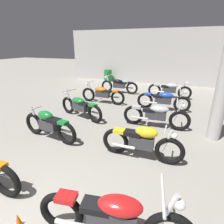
# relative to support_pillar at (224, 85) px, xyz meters

# --- Properties ---
(back_wall) EXTENTS (12.70, 0.24, 3.60)m
(back_wall) POSITION_rel_support_pillar_xyz_m (-3.04, 7.66, 0.20)
(back_wall) COLOR #BCBAB7
(back_wall) RESTS_ON ground
(support_pillar) EXTENTS (0.36, 0.36, 3.20)m
(support_pillar) POSITION_rel_support_pillar_xyz_m (0.00, 0.00, 0.00)
(support_pillar) COLOR #BCBAB7
(support_pillar) RESTS_ON ground
(motorcycle_left_row_1) EXTENTS (1.97, 0.50, 0.88)m
(motorcycle_left_row_1) POSITION_rel_support_pillar_xyz_m (-4.44, -1.78, -1.14)
(motorcycle_left_row_1) COLOR black
(motorcycle_left_row_1) RESTS_ON ground
(motorcycle_left_row_2) EXTENTS (2.09, 0.91, 0.97)m
(motorcycle_left_row_2) POSITION_rel_support_pillar_xyz_m (-4.46, -0.01, -1.15)
(motorcycle_left_row_2) COLOR black
(motorcycle_left_row_2) RESTS_ON ground
(motorcycle_left_row_3) EXTENTS (2.17, 0.68, 0.97)m
(motorcycle_left_row_3) POSITION_rel_support_pillar_xyz_m (-4.45, 1.96, -1.15)
(motorcycle_left_row_3) COLOR black
(motorcycle_left_row_3) RESTS_ON ground
(motorcycle_left_row_4) EXTENTS (2.17, 0.68, 0.97)m
(motorcycle_left_row_4) POSITION_rel_support_pillar_xyz_m (-4.39, 4.07, -1.15)
(motorcycle_left_row_4) COLOR black
(motorcycle_left_row_4) RESTS_ON ground
(motorcycle_right_row_0) EXTENTS (2.16, 0.73, 0.97)m
(motorcycle_right_row_0) POSITION_rel_support_pillar_xyz_m (-1.64, -3.87, -1.15)
(motorcycle_right_row_0) COLOR black
(motorcycle_right_row_0) RESTS_ON ground
(motorcycle_right_row_1) EXTENTS (1.97, 0.48, 0.88)m
(motorcycle_right_row_1) POSITION_rel_support_pillar_xyz_m (-1.73, -1.77, -1.14)
(motorcycle_right_row_1) COLOR black
(motorcycle_right_row_1) RESTS_ON ground
(motorcycle_right_row_2) EXTENTS (2.17, 0.68, 0.97)m
(motorcycle_right_row_2) POSITION_rel_support_pillar_xyz_m (-1.70, 0.15, -1.15)
(motorcycle_right_row_2) COLOR black
(motorcycle_right_row_2) RESTS_ON ground
(motorcycle_right_row_3) EXTENTS (2.17, 0.68, 0.97)m
(motorcycle_right_row_3) POSITION_rel_support_pillar_xyz_m (-1.69, 1.99, -1.15)
(motorcycle_right_row_3) COLOR black
(motorcycle_right_row_3) RESTS_ON ground
(motorcycle_right_row_4) EXTENTS (2.17, 0.68, 0.97)m
(motorcycle_right_row_4) POSITION_rel_support_pillar_xyz_m (-1.63, 4.04, -1.15)
(motorcycle_right_row_4) COLOR black
(motorcycle_right_row_4) RESTS_ON ground
(oil_drum) EXTENTS (0.59, 0.59, 0.85)m
(oil_drum) POSITION_rel_support_pillar_xyz_m (-6.31, 7.06, -1.18)
(oil_drum) COLOR #1E722D
(oil_drum) RESTS_ON ground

